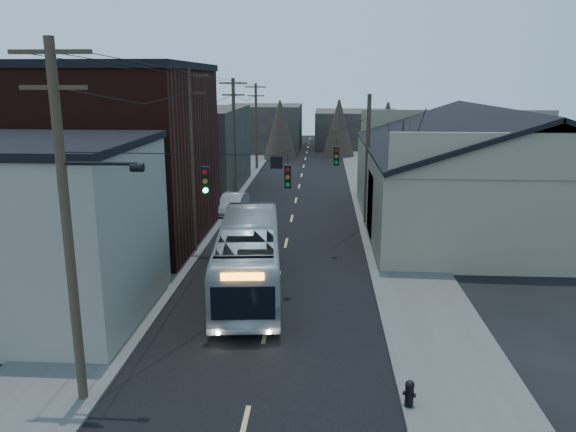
# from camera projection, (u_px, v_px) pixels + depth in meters

# --- Properties ---
(road_surface) EXTENTS (9.00, 110.00, 0.02)m
(road_surface) POSITION_uv_depth(u_px,v_px,m) (295.00, 206.00, 42.75)
(road_surface) COLOR black
(road_surface) RESTS_ON ground
(sidewalk_left) EXTENTS (4.00, 110.00, 0.12)m
(sidewalk_left) POSITION_uv_depth(u_px,v_px,m) (210.00, 204.00, 43.13)
(sidewalk_left) COLOR #474744
(sidewalk_left) RESTS_ON ground
(sidewalk_right) EXTENTS (4.00, 110.00, 0.12)m
(sidewalk_right) POSITION_uv_depth(u_px,v_px,m) (380.00, 206.00, 42.35)
(sidewalk_right) COLOR #474744
(sidewalk_right) RESTS_ON ground
(building_clapboard) EXTENTS (8.00, 8.00, 7.00)m
(building_clapboard) POSITION_uv_depth(u_px,v_px,m) (40.00, 233.00, 22.10)
(building_clapboard) COLOR gray
(building_clapboard) RESTS_ON ground
(building_brick) EXTENTS (10.00, 12.00, 10.00)m
(building_brick) POSITION_uv_depth(u_px,v_px,m) (114.00, 157.00, 32.47)
(building_brick) COLOR black
(building_brick) RESTS_ON ground
(building_left_far) EXTENTS (9.00, 14.00, 7.00)m
(building_left_far) POSITION_uv_depth(u_px,v_px,m) (188.00, 150.00, 48.31)
(building_left_far) COLOR #2C2823
(building_left_far) RESTS_ON ground
(warehouse) EXTENTS (16.16, 20.60, 7.73)m
(warehouse) POSITION_uv_depth(u_px,v_px,m) (490.00, 185.00, 36.48)
(warehouse) COLOR gray
(warehouse) RESTS_ON ground
(building_far_left) EXTENTS (10.00, 12.00, 6.00)m
(building_far_left) POSITION_uv_depth(u_px,v_px,m) (264.00, 127.00, 76.33)
(building_far_left) COLOR #2C2823
(building_far_left) RESTS_ON ground
(building_far_right) EXTENTS (12.00, 14.00, 5.00)m
(building_far_right) POSITION_uv_depth(u_px,v_px,m) (357.00, 128.00, 80.52)
(building_far_right) COLOR #2C2823
(building_far_right) RESTS_ON ground
(bare_tree) EXTENTS (0.40, 0.40, 7.20)m
(bare_tree) POSITION_uv_depth(u_px,v_px,m) (400.00, 184.00, 31.81)
(bare_tree) COLOR black
(bare_tree) RESTS_ON ground
(utility_lines) EXTENTS (11.24, 45.28, 10.50)m
(utility_lines) POSITION_uv_depth(u_px,v_px,m) (242.00, 150.00, 36.08)
(utility_lines) COLOR #382B1E
(utility_lines) RESTS_ON ground
(bus) EXTENTS (3.73, 11.59, 3.17)m
(bus) POSITION_uv_depth(u_px,v_px,m) (249.00, 256.00, 25.46)
(bus) COLOR #B2BABF
(bus) RESTS_ON ground
(parked_car) EXTENTS (1.88, 4.47, 1.44)m
(parked_car) POSITION_uv_depth(u_px,v_px,m) (233.00, 204.00, 40.20)
(parked_car) COLOR #93949A
(parked_car) RESTS_ON ground
(fire_hydrant) EXTENTS (0.39, 0.28, 0.81)m
(fire_hydrant) POSITION_uv_depth(u_px,v_px,m) (409.00, 392.00, 16.31)
(fire_hydrant) COLOR black
(fire_hydrant) RESTS_ON sidewalk_right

